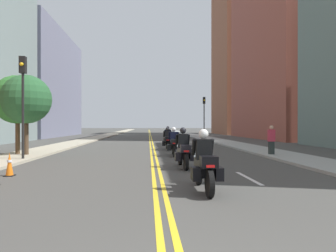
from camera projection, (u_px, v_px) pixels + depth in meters
ground_plane at (150, 136)px, 49.38m from camera, size 264.00×264.00×0.00m
sidewalk_left at (106, 135)px, 48.91m from camera, size 2.53×144.00×0.12m
sidewalk_right at (193, 135)px, 49.86m from camera, size 2.53×144.00×0.12m
centreline_yellow_inner at (149, 136)px, 49.38m from camera, size 0.12×132.00×0.01m
centreline_yellow_outer at (151, 136)px, 49.39m from camera, size 0.12×132.00×0.01m
lane_dashes_white at (180, 142)px, 30.62m from camera, size 0.14×56.40×0.01m
building_right_1 at (277, 29)px, 39.12m from camera, size 6.68×19.38×28.76m
building_left_2 at (34, 84)px, 46.44m from camera, size 9.69×21.80×16.20m
building_right_2 at (243, 54)px, 57.88m from camera, size 9.75×12.79×31.29m
motorcycle_0 at (204, 166)px, 7.73m from camera, size 0.76×2.27×1.62m
motorcycle_1 at (183, 152)px, 11.96m from camera, size 0.77×2.28×1.63m
motorcycle_2 at (174, 144)px, 16.65m from camera, size 0.78×2.15×1.61m
motorcycle_3 at (168, 141)px, 20.80m from camera, size 0.77×2.24×1.58m
motorcycle_4 at (168, 138)px, 25.22m from camera, size 0.77×2.11×1.64m
traffic_cone_0 at (10, 164)px, 10.06m from camera, size 0.30×0.30×0.80m
traffic_light_near at (23, 89)px, 14.26m from camera, size 0.28×0.38×5.01m
traffic_light_far at (204, 110)px, 35.23m from camera, size 0.28×0.38×5.05m
pedestrian_1 at (271, 140)px, 16.41m from camera, size 0.38×0.25×1.71m
street_tree_0 at (18, 100)px, 16.65m from camera, size 2.70×2.70×4.50m
street_tree_1 at (26, 99)px, 16.24m from camera, size 2.66×2.66×4.46m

